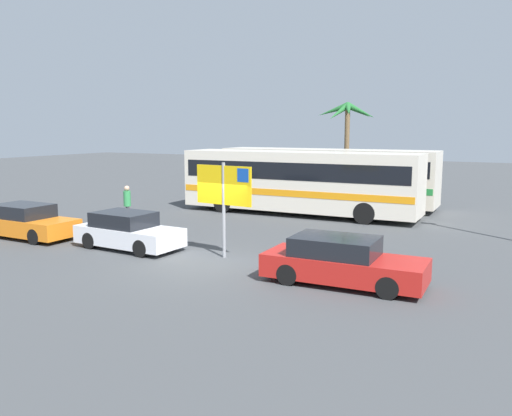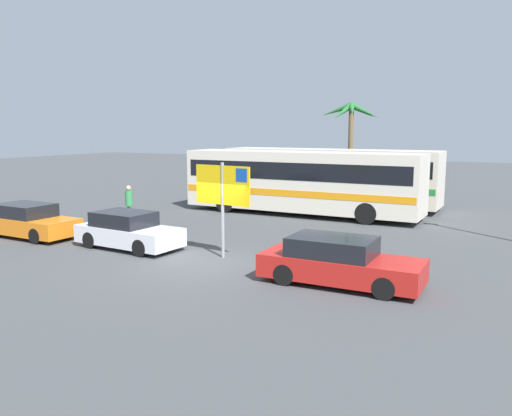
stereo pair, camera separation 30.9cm
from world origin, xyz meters
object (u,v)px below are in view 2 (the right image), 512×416
object	(u,v)px
car_red	(339,262)
bus_front_coach	(300,180)
car_orange	(28,221)
car_white	(128,231)
bus_rear_coach	(329,174)
ferry_sign	(224,189)
pedestrian_crossing_lot	(129,202)

from	to	relation	value
car_red	bus_front_coach	bearing A→B (deg)	117.49
car_orange	car_white	bearing A→B (deg)	4.85
bus_front_coach	bus_rear_coach	bearing A→B (deg)	86.58
car_white	car_red	xyz separation A→B (m)	(8.23, -0.68, 0.00)
car_orange	car_red	xyz separation A→B (m)	(13.15, -0.36, 0.00)
car_orange	car_white	xyz separation A→B (m)	(4.91, 0.32, -0.00)
car_orange	car_red	distance (m)	13.15
ferry_sign	car_orange	distance (m)	8.93
bus_front_coach	car_orange	distance (m)	12.66
car_red	pedestrian_crossing_lot	distance (m)	12.15
car_white	car_red	size ratio (longest dim) A/B	0.91
bus_rear_coach	bus_front_coach	bearing A→B (deg)	-93.42
ferry_sign	car_red	distance (m)	4.85
bus_rear_coach	ferry_sign	world-z (taller)	ferry_sign
bus_rear_coach	car_orange	distance (m)	15.74
car_white	pedestrian_crossing_lot	bearing A→B (deg)	134.31
bus_front_coach	bus_rear_coach	xyz separation A→B (m)	(0.21, 3.53, 0.00)
car_orange	pedestrian_crossing_lot	world-z (taller)	pedestrian_crossing_lot
bus_front_coach	ferry_sign	size ratio (longest dim) A/B	3.76
car_orange	car_red	world-z (taller)	same
bus_front_coach	car_orange	world-z (taller)	bus_front_coach
bus_rear_coach	pedestrian_crossing_lot	distance (m)	11.43
ferry_sign	car_white	bearing A→B (deg)	-167.36
bus_rear_coach	car_white	world-z (taller)	bus_rear_coach
bus_front_coach	pedestrian_crossing_lot	bearing A→B (deg)	-132.37
bus_front_coach	ferry_sign	xyz separation A→B (m)	(1.26, -9.41, 0.54)
ferry_sign	car_white	xyz separation A→B (m)	(-3.83, -0.43, -1.69)
car_white	car_red	world-z (taller)	same
ferry_sign	car_white	world-z (taller)	ferry_sign
car_red	ferry_sign	bearing A→B (deg)	165.04
bus_rear_coach	car_red	size ratio (longest dim) A/B	2.69
ferry_sign	car_white	size ratio (longest dim) A/B	0.79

